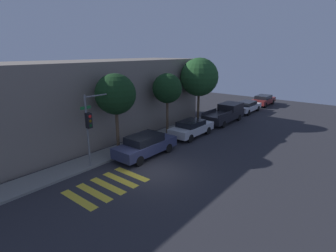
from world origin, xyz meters
TOP-DOWN VIEW (x-y plane):
  - ground_plane at (0.00, 0.00)m, footprint 60.00×60.00m
  - sidewalk at (0.00, 4.17)m, footprint 26.00×1.93m
  - building_row at (0.00, 8.53)m, footprint 26.00×6.00m
  - crosswalk at (-2.82, 0.80)m, footprint 3.97×2.60m
  - traffic_light_pole at (-1.51, 3.37)m, footprint 2.47×0.56m
  - sedan_near_corner at (1.51, 2.10)m, footprint 4.69×1.82m
  - sedan_middle at (7.12, 2.10)m, footprint 4.40×1.81m
  - pickup_truck at (13.27, 2.10)m, footprint 5.51×2.02m
  - sedan_far_end at (18.82, 2.10)m, footprint 4.67×1.75m
  - sedan_tail_of_row at (24.25, 2.10)m, footprint 4.61×1.82m
  - tree_near_corner at (0.75, 4.02)m, footprint 2.76×2.76m
  - tree_midblock at (6.26, 4.02)m, footprint 2.47×2.47m
  - tree_far_end at (11.15, 4.02)m, footprint 3.66×3.66m

SIDE VIEW (x-z plane):
  - ground_plane at x=0.00m, z-range 0.00..0.00m
  - crosswalk at x=-2.82m, z-range 0.00..0.00m
  - sidewalk at x=0.00m, z-range 0.00..0.14m
  - sedan_far_end at x=18.82m, z-range 0.06..1.36m
  - sedan_tail_of_row at x=24.25m, z-range 0.05..1.40m
  - sedan_middle at x=7.12m, z-range 0.05..1.42m
  - sedan_near_corner at x=1.51m, z-range 0.04..1.56m
  - pickup_truck at x=13.27m, z-range 0.01..1.75m
  - building_row at x=0.00m, z-range 0.00..6.24m
  - traffic_light_pole at x=-1.51m, z-range 0.91..5.45m
  - tree_midblock at x=6.26m, z-range 1.36..6.59m
  - tree_near_corner at x=0.75m, z-range 1.39..6.95m
  - tree_far_end at x=11.15m, z-range 1.36..7.75m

